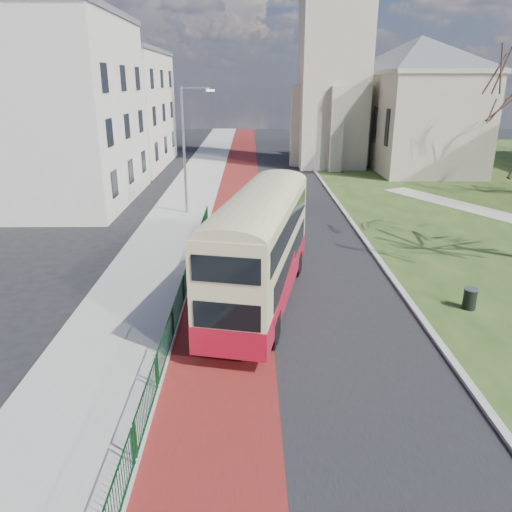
{
  "coord_description": "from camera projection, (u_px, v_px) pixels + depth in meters",
  "views": [
    {
      "loc": [
        -0.27,
        -14.44,
        8.43
      ],
      "look_at": [
        -0.05,
        3.82,
        2.0
      ],
      "focal_mm": 35.0,
      "sensor_mm": 36.0,
      "label": 1
    }
  ],
  "objects": [
    {
      "name": "streetlamp",
      "position": [
        186.0,
        144.0,
        31.83
      ],
      "size": [
        2.13,
        0.18,
        8.0
      ],
      "color": "gray",
      "rests_on": "pavement_west"
    },
    {
      "name": "kerb_east",
      "position": [
        335.0,
        199.0,
        37.22
      ],
      "size": [
        0.25,
        80.0,
        0.13
      ],
      "primitive_type": "cube",
      "color": "#999993",
      "rests_on": "ground"
    },
    {
      "name": "litter_bin",
      "position": [
        470.0,
        298.0,
        19.3
      ],
      "size": [
        0.69,
        0.69,
        0.86
      ],
      "rotation": [
        0.0,
        0.0,
        0.33
      ],
      "color": "black",
      "rests_on": "grass_green"
    },
    {
      "name": "road_carriageway",
      "position": [
        275.0,
        207.0,
        35.3
      ],
      "size": [
        9.0,
        120.0,
        0.01
      ],
      "primitive_type": "cube",
      "color": "black",
      "rests_on": "ground"
    },
    {
      "name": "pavement_west",
      "position": [
        183.0,
        206.0,
        35.21
      ],
      "size": [
        4.0,
        120.0,
        0.12
      ],
      "primitive_type": "cube",
      "color": "gray",
      "rests_on": "ground"
    },
    {
      "name": "street_block_far",
      "position": [
        114.0,
        109.0,
        50.2
      ],
      "size": [
        10.3,
        16.3,
        11.5
      ],
      "color": "beige",
      "rests_on": "ground"
    },
    {
      "name": "gothic_church",
      "position": [
        382.0,
        29.0,
        48.05
      ],
      "size": [
        16.38,
        18.0,
        40.0
      ],
      "color": "#9D947F",
      "rests_on": "ground"
    },
    {
      "name": "pedestrian_railing",
      "position": [
        184.0,
        289.0,
        19.98
      ],
      "size": [
        0.07,
        24.0,
        1.12
      ],
      "color": "#0C3719",
      "rests_on": "ground"
    },
    {
      "name": "ground",
      "position": [
        259.0,
        352.0,
        16.42
      ],
      "size": [
        160.0,
        160.0,
        0.0
      ],
      "primitive_type": "plane",
      "color": "black",
      "rests_on": "ground"
    },
    {
      "name": "bus_lane",
      "position": [
        237.0,
        207.0,
        35.27
      ],
      "size": [
        3.4,
        120.0,
        0.01
      ],
      "primitive_type": "cube",
      "color": "#591414",
      "rests_on": "ground"
    },
    {
      "name": "kerb_west",
      "position": [
        212.0,
        206.0,
        35.23
      ],
      "size": [
        0.25,
        120.0,
        0.13
      ],
      "primitive_type": "cube",
      "color": "#999993",
      "rests_on": "ground"
    },
    {
      "name": "street_block_near",
      "position": [
        54.0,
        110.0,
        34.85
      ],
      "size": [
        10.3,
        14.3,
        13.0
      ],
      "color": "beige",
      "rests_on": "ground"
    },
    {
      "name": "bus",
      "position": [
        260.0,
        244.0,
        19.23
      ],
      "size": [
        4.52,
        10.65,
        4.34
      ],
      "rotation": [
        0.0,
        0.0,
        -0.21
      ],
      "color": "maroon",
      "rests_on": "ground"
    }
  ]
}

